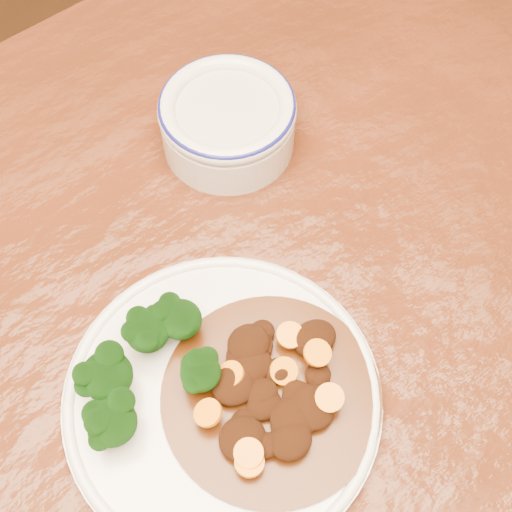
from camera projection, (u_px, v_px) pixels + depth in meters
dining_table at (173, 417)px, 0.67m from camera, size 1.60×1.08×0.75m
dinner_plate at (222, 397)px, 0.59m from camera, size 0.26×0.26×0.02m
broccoli_florets at (143, 367)px, 0.57m from camera, size 0.12×0.09×0.05m
mince_stew at (271, 392)px, 0.58m from camera, size 0.18×0.18×0.03m
dip_bowl at (228, 121)px, 0.70m from camera, size 0.14×0.14×0.06m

